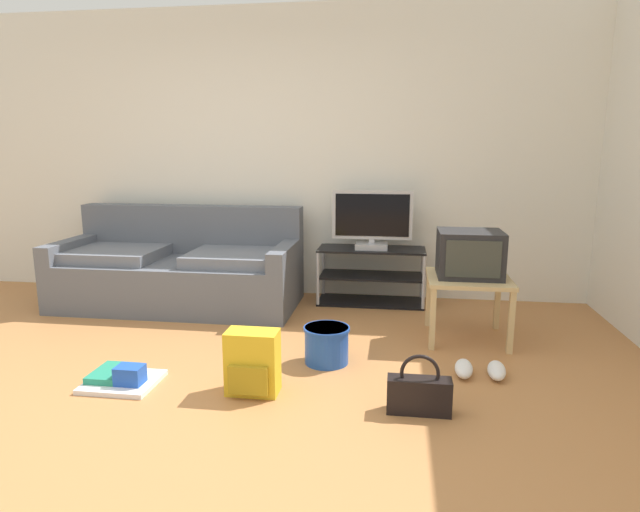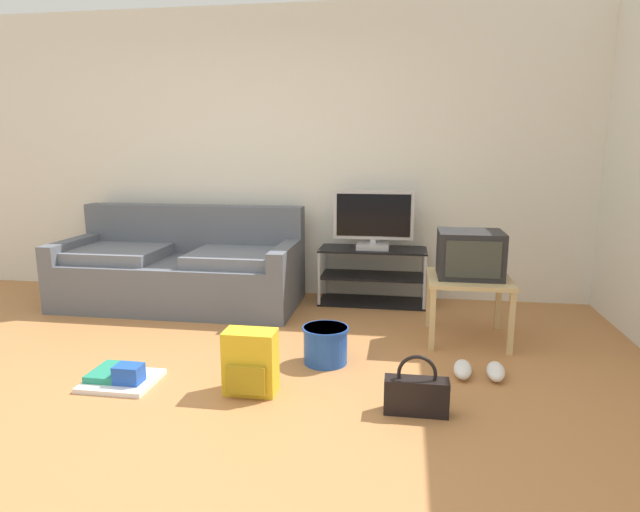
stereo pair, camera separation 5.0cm
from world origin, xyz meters
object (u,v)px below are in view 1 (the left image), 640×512
(flat_tv, at_px, (372,220))
(crt_tv, at_px, (470,254))
(floor_tray, at_px, (121,378))
(handbag, at_px, (419,393))
(side_table, at_px, (468,285))
(sneakers_pair, at_px, (480,370))
(tv_stand, at_px, (371,276))
(cleaning_bucket, at_px, (327,343))
(backpack, at_px, (253,363))
(couch, at_px, (180,270))

(flat_tv, xyz_separation_m, crt_tv, (0.76, -0.82, -0.13))
(flat_tv, relative_size, floor_tray, 1.71)
(flat_tv, relative_size, handbag, 2.08)
(side_table, distance_m, sneakers_pair, 0.78)
(tv_stand, relative_size, floor_tray, 2.31)
(flat_tv, bearing_deg, sneakers_pair, -63.38)
(cleaning_bucket, bearing_deg, handbag, -46.45)
(backpack, distance_m, cleaning_bucket, 0.63)
(flat_tv, distance_m, side_table, 1.19)
(side_table, bearing_deg, flat_tv, 132.17)
(flat_tv, relative_size, crt_tv, 1.56)
(flat_tv, bearing_deg, handbag, -79.92)
(backpack, bearing_deg, flat_tv, 60.39)
(cleaning_bucket, height_order, sneakers_pair, cleaning_bucket)
(sneakers_pair, bearing_deg, floor_tray, -168.76)
(cleaning_bucket, bearing_deg, backpack, -125.93)
(crt_tv, relative_size, sneakers_pair, 1.38)
(flat_tv, relative_size, side_table, 1.21)
(tv_stand, distance_m, cleaning_bucket, 1.49)
(backpack, distance_m, handbag, 0.96)
(side_table, xyz_separation_m, sneakers_pair, (0.01, -0.69, -0.37))
(crt_tv, xyz_separation_m, handbag, (-0.39, -1.24, -0.54))
(cleaning_bucket, height_order, floor_tray, cleaning_bucket)
(crt_tv, relative_size, backpack, 1.22)
(tv_stand, distance_m, side_table, 1.16)
(flat_tv, distance_m, handbag, 2.20)
(tv_stand, xyz_separation_m, backpack, (-0.59, -1.98, -0.07))
(backpack, height_order, handbag, backpack)
(handbag, bearing_deg, floor_tray, 176.71)
(backpack, relative_size, sneakers_pair, 1.13)
(handbag, bearing_deg, cleaning_bucket, 133.55)
(crt_tv, height_order, cleaning_bucket, crt_tv)
(crt_tv, distance_m, backpack, 1.82)
(sneakers_pair, bearing_deg, crt_tv, 90.66)
(couch, relative_size, tv_stand, 2.20)
(backpack, distance_m, floor_tray, 0.84)
(side_table, xyz_separation_m, crt_tv, (-0.00, 0.02, 0.24))
(flat_tv, xyz_separation_m, side_table, (0.76, -0.84, -0.36))
(tv_stand, relative_size, flat_tv, 1.35)
(couch, bearing_deg, crt_tv, -12.61)
(cleaning_bucket, bearing_deg, sneakers_pair, -4.76)
(handbag, xyz_separation_m, cleaning_bucket, (-0.59, 0.62, 0.02))
(crt_tv, height_order, handbag, crt_tv)
(crt_tv, xyz_separation_m, sneakers_pair, (0.01, -0.71, -0.60))
(backpack, xyz_separation_m, sneakers_pair, (1.35, 0.43, -0.14))
(tv_stand, relative_size, crt_tv, 2.10)
(side_table, bearing_deg, handbag, -107.70)
(flat_tv, relative_size, cleaning_bucket, 2.33)
(flat_tv, height_order, cleaning_bucket, flat_tv)
(tv_stand, bearing_deg, couch, -170.53)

